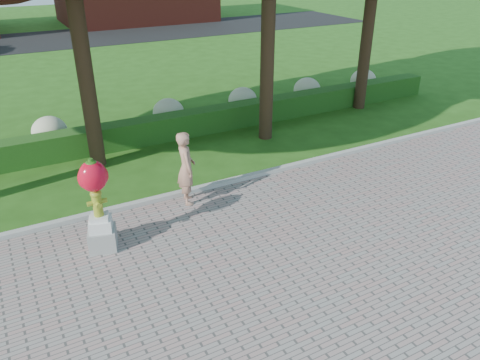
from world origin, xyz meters
The scene contains 7 objects.
ground centered at (0.00, 0.00, 0.00)m, with size 100.00×100.00×0.00m, color #265114.
curb centered at (0.00, 3.00, 0.07)m, with size 40.00×0.18×0.15m, color #ADADA5.
lawn_hedge centered at (0.00, 7.00, 0.40)m, with size 24.00×0.70×0.80m, color #194513.
hydrangea_row centered at (0.57, 8.00, 0.55)m, with size 20.10×1.10×0.99m.
street centered at (0.00, 28.00, 0.01)m, with size 50.00×8.00×0.02m, color black.
hydrant_sculpture centered at (-2.93, 1.60, 1.15)m, with size 0.70×0.70×2.09m.
woman centered at (-0.56, 2.60, 0.97)m, with size 0.68×0.45×1.87m, color tan.
Camera 1 is at (-4.33, -7.12, 5.87)m, focal length 35.00 mm.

